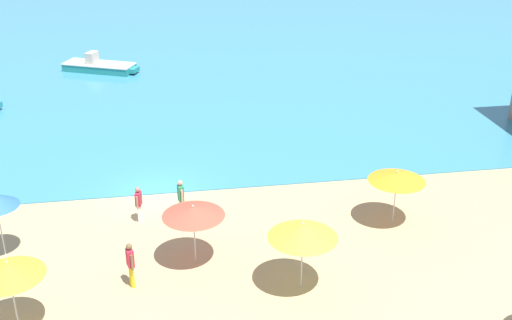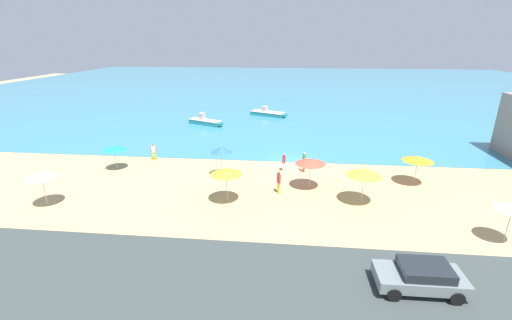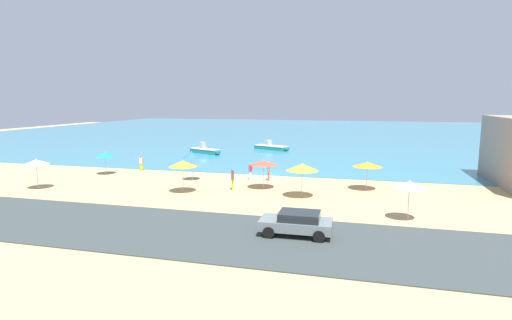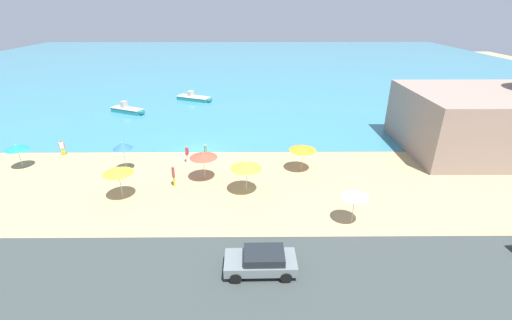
% 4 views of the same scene
% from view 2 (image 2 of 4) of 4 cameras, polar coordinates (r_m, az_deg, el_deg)
% --- Properties ---
extents(ground_plane, '(160.00, 160.00, 0.00)m').
position_cam_2_polar(ground_plane, '(32.80, 5.91, -0.35)').
color(ground_plane, tan).
extents(sea, '(150.00, 110.00, 0.05)m').
position_cam_2_polar(sea, '(86.57, 6.08, 12.12)').
color(sea, teal).
rests_on(sea, ground_plane).
extents(coastal_road, '(80.00, 8.00, 0.06)m').
position_cam_2_polar(coastal_road, '(16.98, 5.61, -21.32)').
color(coastal_road, '#373F3D').
rests_on(coastal_road, ground_plane).
extents(beach_umbrella_0, '(2.38, 2.38, 2.42)m').
position_cam_2_polar(beach_umbrella_0, '(29.93, 25.38, 0.19)').
color(beach_umbrella_0, '#B2B2B7').
rests_on(beach_umbrella_0, ground_plane).
extents(beach_umbrella_1, '(1.96, 1.96, 2.32)m').
position_cam_2_polar(beach_umbrella_1, '(32.73, -22.56, 1.89)').
color(beach_umbrella_1, '#B2B2B7').
rests_on(beach_umbrella_1, ground_plane).
extents(beach_umbrella_2, '(1.72, 1.72, 2.75)m').
position_cam_2_polar(beach_umbrella_2, '(28.66, -5.80, 1.77)').
color(beach_umbrella_2, '#B2B2B7').
rests_on(beach_umbrella_2, ground_plane).
extents(beach_umbrella_3, '(2.35, 2.35, 2.49)m').
position_cam_2_polar(beach_umbrella_3, '(26.57, 9.06, -0.23)').
color(beach_umbrella_3, '#B2B2B7').
rests_on(beach_umbrella_3, ground_plane).
extents(beach_umbrella_4, '(2.46, 2.46, 2.70)m').
position_cam_2_polar(beach_umbrella_4, '(24.93, 17.65, -1.95)').
color(beach_umbrella_4, '#B2B2B7').
rests_on(beach_umbrella_4, ground_plane).
extents(beach_umbrella_5, '(2.09, 2.09, 2.59)m').
position_cam_2_polar(beach_umbrella_5, '(27.68, -32.23, -2.13)').
color(beach_umbrella_5, '#B2B2B7').
rests_on(beach_umbrella_5, ground_plane).
extents(beach_umbrella_6, '(2.26, 2.26, 2.69)m').
position_cam_2_polar(beach_umbrella_6, '(24.00, -4.96, -1.87)').
color(beach_umbrella_6, '#B2B2B7').
rests_on(beach_umbrella_6, ground_plane).
extents(bather_0, '(0.28, 0.56, 1.82)m').
position_cam_2_polar(bather_0, '(30.21, 8.02, -0.15)').
color(bather_0, '#D74125').
rests_on(bather_0, ground_plane).
extents(bather_1, '(0.31, 0.55, 1.77)m').
position_cam_2_polar(bather_1, '(25.89, 3.80, -3.49)').
color(bather_1, yellow).
rests_on(bather_1, ground_plane).
extents(bather_2, '(0.55, 0.31, 1.65)m').
position_cam_2_polar(bather_2, '(34.40, -16.69, 1.49)').
color(bather_2, yellow).
rests_on(bather_2, ground_plane).
extents(bather_3, '(0.30, 0.56, 1.62)m').
position_cam_2_polar(bather_3, '(30.29, 4.65, -0.20)').
color(bather_3, silver).
rests_on(bather_3, ground_plane).
extents(parked_car_1, '(4.00, 2.02, 1.32)m').
position_cam_2_polar(parked_car_1, '(18.33, 25.76, -17.03)').
color(parked_car_1, slate).
rests_on(parked_car_1, coastal_road).
extents(skiff_nearshore, '(5.69, 3.78, 1.40)m').
position_cam_2_polar(skiff_nearshore, '(52.51, 1.99, 7.80)').
color(skiff_nearshore, teal).
rests_on(skiff_nearshore, sea).
extents(skiff_offshore, '(5.10, 3.26, 1.54)m').
position_cam_2_polar(skiff_offshore, '(47.35, -8.48, 6.35)').
color(skiff_offshore, teal).
rests_on(skiff_offshore, sea).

